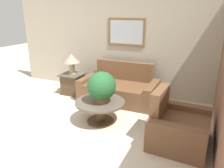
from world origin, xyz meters
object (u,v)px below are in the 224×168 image
side_table (73,83)px  couch_main (119,89)px  coffee_table (100,107)px  armchair (178,127)px  table_lamp (71,60)px  potted_plant_on_table (102,87)px

side_table → couch_main: bearing=3.8°
coffee_table → armchair: bearing=-5.2°
coffee_table → table_lamp: size_ratio=1.85×
armchair → table_lamp: 3.33m
side_table → potted_plant_on_table: potted_plant_on_table is taller
armchair → potted_plant_on_table: size_ratio=1.77×
potted_plant_on_table → table_lamp: bearing=141.5°
couch_main → coffee_table: couch_main is taller
armchair → table_lamp: (-2.99, 1.30, 0.67)m
table_lamp → armchair: bearing=-23.4°
couch_main → side_table: bearing=-176.2°
couch_main → potted_plant_on_table: size_ratio=3.05×
armchair → coffee_table: size_ratio=1.10×
table_lamp → potted_plant_on_table: bearing=-38.5°
armchair → side_table: (-2.99, 1.30, -0.00)m
coffee_table → potted_plant_on_table: potted_plant_on_table is taller
coffee_table → side_table: bearing=141.1°
armchair → coffee_table: (-1.56, 0.14, 0.04)m
coffee_table → potted_plant_on_table: bearing=-22.5°
couch_main → coffee_table: bearing=-85.9°
table_lamp → side_table: bearing=0.0°
side_table → table_lamp: (0.00, 0.00, 0.67)m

